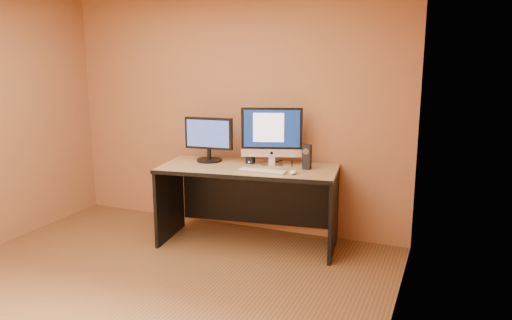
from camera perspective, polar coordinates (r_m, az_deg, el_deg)
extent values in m
plane|color=brown|center=(4.32, -14.17, -15.25)|extent=(4.00, 4.00, 0.00)
cube|color=silver|center=(4.85, 0.71, -1.25)|extent=(0.48, 0.14, 0.02)
ellipsoid|color=white|center=(4.78, 4.28, -1.38)|extent=(0.07, 0.12, 0.04)
cylinder|color=black|center=(5.22, 4.11, -0.41)|extent=(0.09, 0.24, 0.01)
cylinder|color=black|center=(5.30, 2.43, -0.19)|extent=(0.05, 0.20, 0.01)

